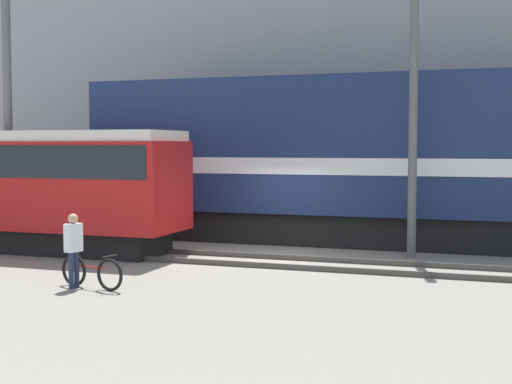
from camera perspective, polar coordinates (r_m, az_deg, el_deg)
name	(u,v)px	position (r m, az deg, el deg)	size (l,w,h in m)	color
ground_plane	(270,256)	(20.00, 1.11, -5.13)	(120.00, 120.00, 0.00)	gray
track_near	(255,260)	(18.81, -0.08, -5.47)	(60.00, 1.51, 0.14)	#47423D
track_far	(301,239)	(23.06, 3.62, -3.78)	(60.00, 1.51, 0.14)	#47423D
building_backdrop	(345,33)	(29.55, 7.15, 12.48)	(32.27, 6.00, 15.20)	#99999E
freight_locomotive	(358,157)	(22.45, 8.14, 2.76)	(17.11, 3.04, 5.79)	black
streetcar	(34,183)	(21.83, -17.30, 0.72)	(9.02, 2.54, 3.49)	black
bicycle	(92,272)	(15.80, -13.02, -6.28)	(1.73, 0.55, 0.77)	black
person	(73,243)	(15.86, -14.40, -3.99)	(0.29, 0.40, 1.62)	#232D4C
utility_pole_left	(8,112)	(25.23, -19.24, 6.06)	(0.29, 0.29, 8.40)	#595959
utility_pole_center	(413,113)	(19.94, 12.47, 6.18)	(0.24, 0.24, 7.92)	#595959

